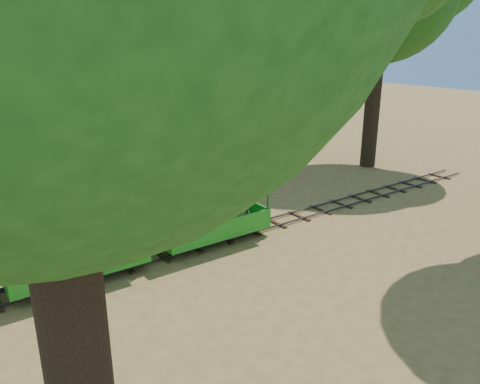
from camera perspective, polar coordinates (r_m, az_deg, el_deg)
ground at (r=14.27m, az=1.25°, el=-4.75°), size 90.00×90.00×0.00m
track at (r=14.24m, az=1.26°, el=-4.50°), size 22.00×1.00×0.10m
carriage_front at (r=11.83m, az=-19.50°, el=-6.79°), size 3.41×1.39×1.77m
carriage_rear at (r=13.23m, az=-3.59°, el=-2.85°), size 3.41×1.39×1.77m
oak_ne at (r=22.53m, az=0.90°, el=21.76°), size 6.65×5.85×9.38m
fence at (r=20.72m, az=-12.19°, el=3.85°), size 18.10×0.10×1.00m
shrub_mid_w at (r=22.26m, az=-10.89°, el=5.78°), size 2.62×2.01×1.81m
shrub_mid_e at (r=22.29m, az=-10.78°, el=5.59°), size 2.38×1.83×1.65m
shrub_east at (r=25.10m, az=0.97°, el=7.74°), size 2.93×2.26×2.03m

